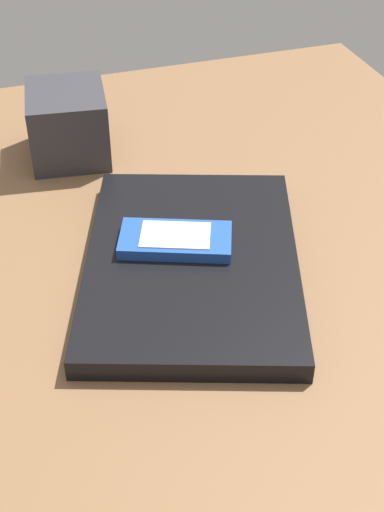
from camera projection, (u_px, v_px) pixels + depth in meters
The scene contains 4 objects.
desk_surface at pixel (254, 338), 69.16cm from camera, with size 120.00×80.00×3.00cm, color brown.
laptop_closed at pixel (192, 263), 74.02cm from camera, with size 30.56×21.45×2.23cm, color black.
cell_phone_on_laptop at pixel (175, 240), 74.20cm from camera, with size 9.59×12.82×1.34cm.
desk_organizer at pixel (68, 124), 90.85cm from camera, with size 11.16×9.58×8.72cm, color #2D2D33.
Camera 1 is at (-45.16, 20.92, 50.52)cm, focal length 50.60 mm.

